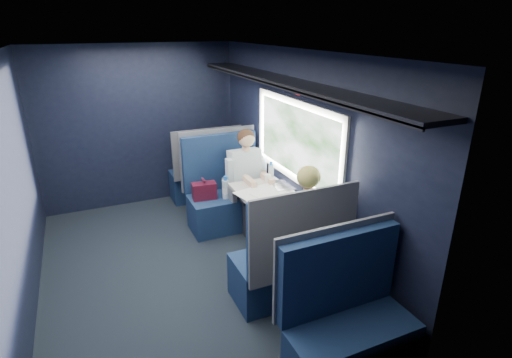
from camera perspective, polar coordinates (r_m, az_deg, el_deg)
name	(u,v)px	position (r m, az deg, el deg)	size (l,w,h in m)	color
ground	(181,272)	(4.56, -10.67, -12.98)	(2.80, 4.20, 0.01)	black
room_shell	(173,141)	(3.93, -11.79, 5.28)	(3.00, 4.40, 2.40)	black
table	(267,201)	(4.52, 1.54, -3.14)	(0.62, 1.00, 0.74)	#54565E
seat_bay_near	(225,195)	(5.29, -4.45, -2.33)	(1.04, 0.62, 1.26)	#0D1D3D
seat_bay_far	(289,263)	(3.88, 4.69, -11.82)	(1.04, 0.62, 1.26)	#0D1D3D
seat_row_front	(205,174)	(6.11, -7.31, 0.77)	(1.04, 0.51, 1.16)	#0D1D3D
seat_row_back	(347,325)	(3.28, 12.86, -19.71)	(1.04, 0.51, 1.16)	#0D1D3D
man	(248,176)	(5.11, -1.14, 0.50)	(0.53, 0.56, 1.32)	black
woman	(304,221)	(3.96, 6.86, -5.95)	(0.53, 0.56, 1.32)	black
papers	(271,198)	(4.40, 2.16, -2.74)	(0.53, 0.76, 0.01)	white
laptop	(288,180)	(4.74, 4.55, -0.10)	(0.30, 0.37, 0.25)	silver
bottle_small	(271,171)	(4.91, 2.17, 1.08)	(0.07, 0.07, 0.23)	silver
cup	(268,179)	(4.81, 1.73, 0.04)	(0.08, 0.08, 0.10)	white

